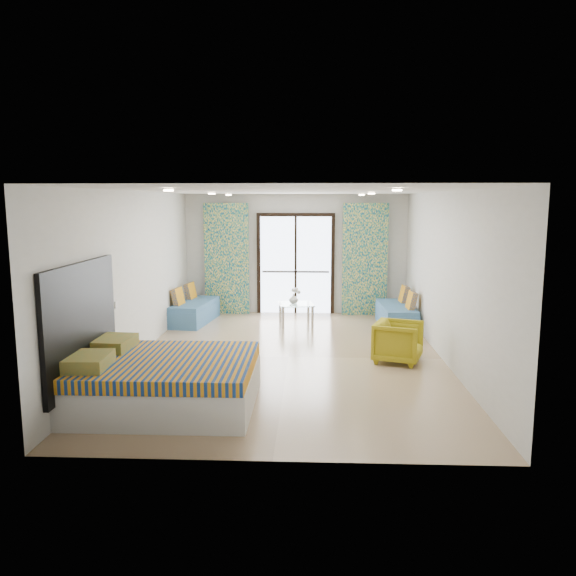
{
  "coord_description": "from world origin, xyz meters",
  "views": [
    {
      "loc": [
        0.38,
        -8.94,
        2.54
      ],
      "look_at": [
        -0.01,
        0.01,
        1.15
      ],
      "focal_mm": 35.0,
      "sensor_mm": 36.0,
      "label": 1
    }
  ],
  "objects_px": {
    "daybed_left": "(194,311)",
    "coffee_table": "(296,306)",
    "bed": "(162,381)",
    "armchair": "(398,340)",
    "daybed_right": "(397,315)"
  },
  "relations": [
    {
      "from": "bed",
      "to": "coffee_table",
      "type": "bearing_deg",
      "value": 72.09
    },
    {
      "from": "daybed_left",
      "to": "daybed_right",
      "type": "relative_size",
      "value": 1.03
    },
    {
      "from": "bed",
      "to": "daybed_right",
      "type": "distance_m",
      "value": 5.89
    },
    {
      "from": "armchair",
      "to": "daybed_right",
      "type": "bearing_deg",
      "value": 11.06
    },
    {
      "from": "bed",
      "to": "armchair",
      "type": "distance_m",
      "value": 3.85
    },
    {
      "from": "bed",
      "to": "armchair",
      "type": "height_order",
      "value": "bed"
    },
    {
      "from": "daybed_left",
      "to": "daybed_right",
      "type": "xyz_separation_m",
      "value": [
        4.23,
        -0.23,
        0.0
      ]
    },
    {
      "from": "daybed_left",
      "to": "daybed_right",
      "type": "distance_m",
      "value": 4.23
    },
    {
      "from": "daybed_right",
      "to": "coffee_table",
      "type": "xyz_separation_m",
      "value": [
        -2.07,
        0.06,
        0.16
      ]
    },
    {
      "from": "bed",
      "to": "armchair",
      "type": "xyz_separation_m",
      "value": [
        3.23,
        2.09,
        0.04
      ]
    },
    {
      "from": "coffee_table",
      "to": "armchair",
      "type": "distance_m",
      "value": 3.14
    },
    {
      "from": "daybed_right",
      "to": "armchair",
      "type": "height_order",
      "value": "daybed_right"
    },
    {
      "from": "daybed_left",
      "to": "coffee_table",
      "type": "height_order",
      "value": "same"
    },
    {
      "from": "bed",
      "to": "armchair",
      "type": "bearing_deg",
      "value": 32.91
    },
    {
      "from": "armchair",
      "to": "daybed_left",
      "type": "bearing_deg",
      "value": 73.15
    }
  ]
}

